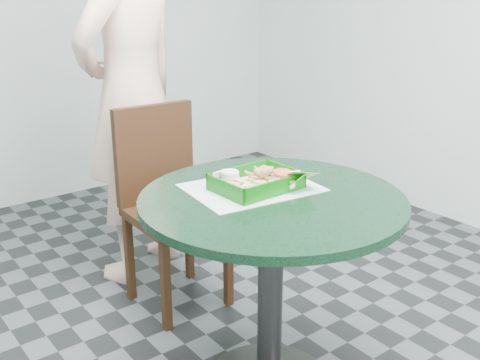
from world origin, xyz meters
TOP-DOWN VIEW (x-y plane):
  - cafe_table at (0.00, 0.00)m, footprint 0.90×0.90m
  - dining_chair at (0.06, 0.81)m, footprint 0.39×0.39m
  - diner_person at (0.09, 1.15)m, footprint 0.98×0.81m
  - placemat at (-0.00, 0.10)m, footprint 0.47×0.38m
  - food_basket at (-0.00, 0.08)m, footprint 0.28×0.20m
  - crab_sandwich at (0.03, 0.08)m, footprint 0.11×0.11m
  - fries_pile at (-0.06, 0.07)m, footprint 0.14×0.15m
  - sauce_ramekin at (-0.07, 0.14)m, footprint 0.06×0.06m
  - garnish_cup at (0.08, 0.01)m, footprint 0.13×0.12m

SIDE VIEW (x-z plane):
  - dining_chair at x=0.06m, z-range 0.07..1.00m
  - cafe_table at x=0.00m, z-range 0.21..0.96m
  - placemat at x=0.00m, z-range 0.75..0.75m
  - food_basket at x=0.00m, z-range 0.74..0.80m
  - fries_pile at x=-0.06m, z-range 0.77..0.81m
  - garnish_cup at x=0.08m, z-range 0.77..0.82m
  - crab_sandwich at x=0.03m, z-range 0.76..0.83m
  - sauce_ramekin at x=-0.07m, z-range 0.78..0.82m
  - diner_person at x=0.09m, z-range 0.00..2.30m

